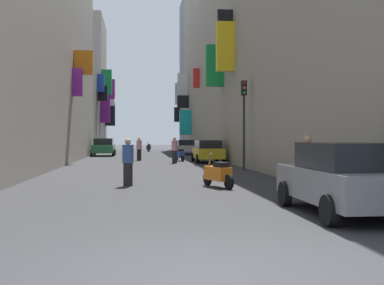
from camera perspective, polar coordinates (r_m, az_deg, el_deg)
ground_plane at (r=35.83m, az=-5.31°, el=-2.04°), size 140.00×140.00×0.00m
building_left_mid_a at (r=51.71m, az=-14.61°, el=6.27°), size 7.07×10.03×13.55m
building_left_mid_b at (r=61.64m, az=-13.28°, el=6.68°), size 7.36×9.83×16.39m
building_right_near at (r=29.24m, az=11.25°, el=11.66°), size 7.19×43.10×14.55m
building_right_mid_a at (r=55.14m, az=2.72°, el=9.25°), size 7.31×9.86×19.90m
building_right_mid_b at (r=63.41m, az=1.49°, el=8.04°), size 6.81×7.04×19.71m
parked_car_grey at (r=10.75m, az=17.76°, el=-4.01°), size 1.91×4.06×1.56m
parked_car_yellow at (r=31.39m, az=1.91°, el=-1.01°), size 1.85×4.11×1.48m
parked_car_silver at (r=46.73m, az=-0.83°, el=-0.50°), size 1.90×4.02×1.42m
parked_car_green at (r=43.27m, az=-10.57°, el=-0.51°), size 2.03×4.16×1.57m
scooter_black at (r=56.57m, az=-5.22°, el=-0.59°), size 0.59×1.99×1.13m
scooter_blue at (r=33.40m, az=-1.50°, el=-1.44°), size 0.67×1.94×1.13m
scooter_orange at (r=15.87m, az=3.14°, el=-3.74°), size 0.80×1.89×1.13m
scooter_green at (r=46.04m, az=-7.52°, el=-0.88°), size 0.76×1.71×1.13m
pedestrian_crossing at (r=30.48m, az=-2.11°, el=-0.93°), size 0.45×0.45×1.69m
pedestrian_near_left at (r=13.87m, az=13.70°, el=-2.73°), size 0.51×0.51×1.73m
pedestrian_near_right at (r=16.42m, az=-7.70°, el=-2.38°), size 0.45×0.45×1.63m
pedestrian_mid_street at (r=34.23m, az=-6.37°, el=-0.78°), size 0.40×0.40×1.66m
traffic_light_near_corner at (r=24.15m, az=6.26°, el=3.95°), size 0.26×0.34×4.54m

